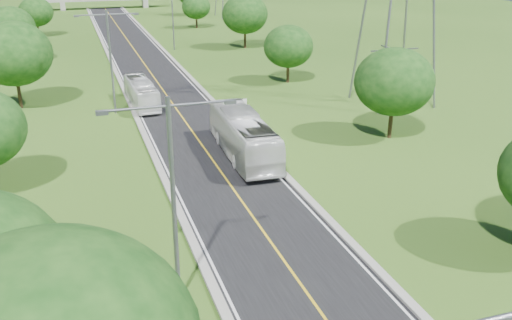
{
  "coord_description": "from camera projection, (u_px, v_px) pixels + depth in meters",
  "views": [
    {
      "loc": [
        -9.67,
        -11.06,
        16.09
      ],
      "look_at": [
        0.85,
        21.09,
        3.0
      ],
      "focal_mm": 40.0,
      "sensor_mm": 36.0,
      "label": 1
    }
  ],
  "objects": [
    {
      "name": "tree_rb",
      "position": [
        394.0,
        82.0,
        47.86
      ],
      "size": [
        6.72,
        6.72,
        7.82
      ],
      "color": "black",
      "rests_on": "ground"
    },
    {
      "name": "bus_outbound",
      "position": [
        244.0,
        136.0,
        44.63
      ],
      "size": [
        3.29,
        12.36,
        3.42
      ],
      "primitive_type": "imported",
      "rotation": [
        0.0,
        0.0,
        3.11
      ],
      "color": "silver",
      "rests_on": "road"
    },
    {
      "name": "streetlight_far_right",
      "position": [
        172.0,
        11.0,
        87.14
      ],
      "size": [
        5.9,
        0.25,
        10.0
      ],
      "color": "slate",
      "rests_on": "ground"
    },
    {
      "name": "bus_inbound",
      "position": [
        141.0,
        93.0,
        58.67
      ],
      "size": [
        2.61,
        9.54,
        2.63
      ],
      "primitive_type": "imported",
      "rotation": [
        0.0,
        0.0,
        0.04
      ],
      "color": "white",
      "rests_on": "road"
    },
    {
      "name": "curb_left",
      "position": [
        114.0,
        69.0,
        75.64
      ],
      "size": [
        0.5,
        150.0,
        0.22
      ],
      "primitive_type": "cube",
      "color": "gray",
      "rests_on": "ground"
    },
    {
      "name": "streetlight_near_left",
      "position": [
        173.0,
        186.0,
        25.17
      ],
      "size": [
        5.9,
        0.25,
        10.0
      ],
      "color": "slate",
      "rests_on": "ground"
    },
    {
      "name": "tree_ld",
      "position": [
        10.0,
        28.0,
        77.28
      ],
      "size": [
        6.72,
        6.72,
        7.82
      ],
      "color": "black",
      "rests_on": "ground"
    },
    {
      "name": "streetlight_mid_left",
      "position": [
        110.0,
        54.0,
        54.41
      ],
      "size": [
        5.9,
        0.25,
        10.0
      ],
      "color": "slate",
      "rests_on": "ground"
    },
    {
      "name": "tree_lc",
      "position": [
        13.0,
        54.0,
        56.37
      ],
      "size": [
        7.56,
        7.56,
        8.79
      ],
      "color": "black",
      "rests_on": "ground"
    },
    {
      "name": "tree_rd",
      "position": [
        245.0,
        14.0,
        88.81
      ],
      "size": [
        7.14,
        7.14,
        8.3
      ],
      "color": "black",
      "rests_on": "ground"
    },
    {
      "name": "speed_limit_sign",
      "position": [
        244.0,
        107.0,
        53.01
      ],
      "size": [
        0.55,
        0.09,
        2.4
      ],
      "color": "slate",
      "rests_on": "ground"
    },
    {
      "name": "tree_le",
      "position": [
        36.0,
        12.0,
        99.51
      ],
      "size": [
        5.88,
        5.88,
        6.84
      ],
      "color": "black",
      "rests_on": "ground"
    },
    {
      "name": "curb_right",
      "position": [
        178.0,
        65.0,
        78.11
      ],
      "size": [
        0.5,
        150.0,
        0.22
      ],
      "primitive_type": "cube",
      "color": "gray",
      "rests_on": "ground"
    },
    {
      "name": "tree_re",
      "position": [
        196.0,
        7.0,
        109.8
      ],
      "size": [
        5.46,
        5.46,
        6.35
      ],
      "color": "black",
      "rests_on": "ground"
    },
    {
      "name": "ground",
      "position": [
        153.0,
        77.0,
        71.6
      ],
      "size": [
        260.0,
        260.0,
        0.0
      ],
      "primitive_type": "plane",
      "color": "#2B4D15",
      "rests_on": "ground"
    },
    {
      "name": "road",
      "position": [
        147.0,
        67.0,
        76.9
      ],
      "size": [
        8.0,
        150.0,
        0.06
      ],
      "primitive_type": "cube",
      "color": "black",
      "rests_on": "ground"
    },
    {
      "name": "tree_rc",
      "position": [
        288.0,
        46.0,
        67.29
      ],
      "size": [
        5.88,
        5.88,
        6.84
      ],
      "color": "black",
      "rests_on": "ground"
    }
  ]
}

